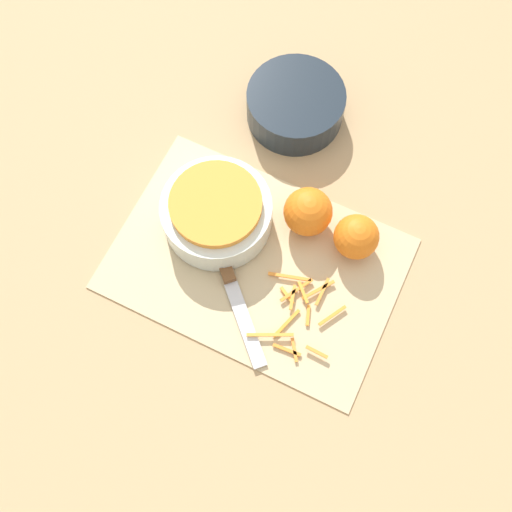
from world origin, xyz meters
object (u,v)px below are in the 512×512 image
(bowl_dark, at_px, (295,105))
(orange_left, at_px, (356,237))
(bowl_speckled, at_px, (217,212))
(knife, at_px, (228,274))
(orange_right, at_px, (308,212))

(bowl_dark, relative_size, orange_left, 2.35)
(bowl_speckled, distance_m, knife, 0.10)
(bowl_dark, bearing_deg, orange_right, -60.32)
(bowl_dark, height_order, orange_right, orange_right)
(knife, relative_size, orange_left, 2.45)
(bowl_dark, bearing_deg, knife, -84.78)
(bowl_speckled, xyz_separation_m, knife, (0.06, -0.08, -0.03))
(bowl_dark, distance_m, orange_left, 0.27)
(bowl_speckled, xyz_separation_m, orange_right, (0.13, 0.06, 0.00))
(orange_left, bearing_deg, bowl_speckled, -165.37)
(orange_left, height_order, orange_right, orange_right)
(orange_left, bearing_deg, knife, -139.92)
(bowl_dark, relative_size, orange_right, 2.15)
(knife, bearing_deg, orange_left, 84.68)
(bowl_speckled, distance_m, bowl_dark, 0.25)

